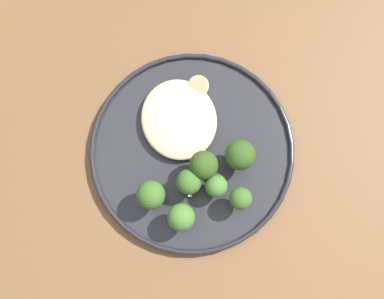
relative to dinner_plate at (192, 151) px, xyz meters
name	(u,v)px	position (x,y,z in m)	size (l,w,h in m)	color
ground	(184,194)	(0.02, 0.02, -0.75)	(6.00, 6.00, 0.00)	#2D2B28
wooden_dining_table	(178,151)	(0.02, 0.02, -0.09)	(1.40, 1.00, 0.74)	brown
dinner_plate	(192,151)	(0.00, 0.00, 0.00)	(0.29, 0.29, 0.02)	#232328
noodle_bed	(179,119)	(0.05, 0.01, 0.01)	(0.12, 0.11, 0.02)	beige
seared_scallop_rear_pale	(199,86)	(0.09, -0.03, 0.01)	(0.03, 0.03, 0.02)	#E5C689
seared_scallop_half_hidden	(166,130)	(0.04, 0.03, 0.01)	(0.03, 0.03, 0.01)	#DBB77A
seared_scallop_on_noodles	(178,111)	(0.06, 0.00, 0.01)	(0.03, 0.03, 0.01)	beige
seared_scallop_tiny_bay	(182,130)	(0.03, 0.01, 0.01)	(0.02, 0.02, 0.01)	#DBB77A
broccoli_floret_tall_stalk	(204,165)	(-0.03, -0.01, 0.04)	(0.04, 0.04, 0.06)	#7A994C
broccoli_floret_near_rim	(240,155)	(-0.03, -0.06, 0.04)	(0.04, 0.04, 0.06)	#89A356
broccoli_floret_beside_noodles	(151,195)	(-0.05, 0.07, 0.04)	(0.04, 0.04, 0.06)	#7A994C
broccoli_floret_front_edge	(181,217)	(-0.09, 0.04, 0.04)	(0.04, 0.04, 0.06)	#7A994C
broccoli_floret_small_sprig	(187,183)	(-0.05, 0.02, 0.03)	(0.03, 0.03, 0.05)	#7A994C
broccoli_floret_right_tilted	(241,199)	(-0.09, -0.04, 0.04)	(0.03, 0.03, 0.05)	#7A994C
broccoli_floret_rear_charred	(216,186)	(-0.06, -0.02, 0.03)	(0.03, 0.03, 0.05)	#7A994C
onion_sliver_long_sliver	(193,184)	(-0.05, 0.01, 0.01)	(0.04, 0.01, 0.00)	silver
onion_sliver_short_strip	(210,171)	(-0.04, -0.02, 0.01)	(0.04, 0.01, 0.00)	silver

